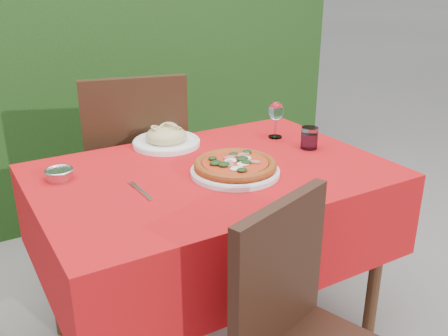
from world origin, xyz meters
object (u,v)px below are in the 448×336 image
chair_near (306,334)px  wine_glass (276,112)px  pizza_plate (235,167)px  pasta_plate (166,139)px  chair_far (136,164)px  steel_ramekin (60,175)px  water_glass (309,139)px  fork (143,193)px

chair_near → wine_glass: size_ratio=5.43×
pizza_plate → pasta_plate: pasta_plate is taller
chair_far → pizza_plate: (0.12, -0.69, 0.20)m
wine_glass → chair_near: bearing=-120.5°
chair_far → pasta_plate: 0.35m
chair_near → pizza_plate: bearing=59.6°
chair_far → pizza_plate: size_ratio=3.13×
chair_near → steel_ramekin: 0.97m
water_glass → wine_glass: (-0.03, 0.18, 0.07)m
fork → pizza_plate: bearing=-4.5°
pizza_plate → water_glass: bearing=11.3°
wine_glass → water_glass: bearing=-79.6°
wine_glass → fork: wine_glass is taller
pasta_plate → steel_ramekin: pasta_plate is taller
fork → steel_ramekin: steel_ramekin is taller
pizza_plate → wine_glass: 0.46m
chair_near → steel_ramekin: bearing=98.9°
wine_glass → steel_ramekin: 0.92m
pizza_plate → steel_ramekin: bearing=153.9°
pasta_plate → fork: bearing=-123.8°
pizza_plate → fork: size_ratio=1.78×
chair_near → wine_glass: wine_glass is taller
chair_far → steel_ramekin: bearing=58.0°
pasta_plate → chair_far: bearing=97.7°
pizza_plate → water_glass: 0.41m
pizza_plate → fork: 0.35m
steel_ramekin → chair_far: bearing=44.6°
fork → chair_far: bearing=69.3°
chair_far → wine_glass: chair_far is taller
pizza_plate → water_glass: size_ratio=3.61×
pizza_plate → steel_ramekin: pizza_plate is taller
pizza_plate → wine_glass: wine_glass is taller
chair_far → steel_ramekin: 0.63m
chair_near → pasta_plate: 1.01m
chair_far → fork: 0.74m
chair_far → wine_glass: 0.71m
water_glass → steel_ramekin: bearing=168.8°
wine_glass → chair_far: bearing=138.6°
chair_far → fork: (-0.23, -0.68, 0.17)m
chair_far → water_glass: (0.52, -0.61, 0.21)m
pasta_plate → fork: pasta_plate is taller
wine_glass → pizza_plate: bearing=-144.3°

